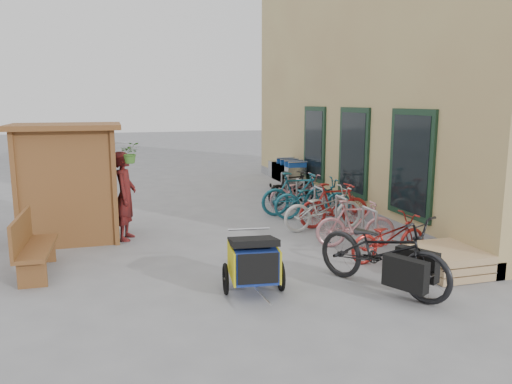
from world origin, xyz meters
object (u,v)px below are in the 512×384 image
object	(u,v)px
kiosk	(63,166)
bike_4	(313,199)
shopping_carts	(286,172)
bike_5	(297,194)
child_trailer	(253,260)
pallet_stack	(447,260)
bike_1	(356,224)
bike_2	(323,209)
cargo_bike	(383,252)
person_kiosk	(125,196)
bike_6	(299,191)
bike_7	(292,188)
bike_0	(389,238)
bench	(31,244)
bike_3	(334,205)

from	to	relation	value
kiosk	bike_4	bearing A→B (deg)	4.16
shopping_carts	bike_5	size ratio (longest dim) A/B	1.11
kiosk	child_trailer	xyz separation A→B (m)	(2.92, -3.79, -1.05)
pallet_stack	shopping_carts	distance (m)	8.03
bike_1	bike_4	size ratio (longest dim) A/B	0.82
bike_2	bike_1	bearing A→B (deg)	-177.97
shopping_carts	cargo_bike	bearing A→B (deg)	-99.77
person_kiosk	bike_2	xyz separation A→B (m)	(4.24, -0.47, -0.43)
kiosk	bike_4	size ratio (longest dim) A/B	1.30
bike_5	bike_6	world-z (taller)	bike_5
kiosk	shopping_carts	world-z (taller)	kiosk
bike_4	bike_7	distance (m)	1.71
bike_4	bike_5	size ratio (longest dim) A/B	1.04
bike_4	child_trailer	bearing A→B (deg)	155.95
pallet_stack	bike_7	world-z (taller)	bike_7
pallet_stack	bike_1	bearing A→B (deg)	113.82
cargo_bike	bike_2	world-z (taller)	cargo_bike
bike_7	cargo_bike	bearing A→B (deg)	156.58
bike_0	child_trailer	bearing A→B (deg)	97.25
kiosk	person_kiosk	distance (m)	1.35
pallet_stack	bike_0	xyz separation A→B (m)	(-0.60, 0.85, 0.21)
child_trailer	bike_6	world-z (taller)	bike_6
bench	bike_3	xyz separation A→B (m)	(6.18, 1.53, -0.00)
pallet_stack	bike_7	size ratio (longest dim) A/B	0.75
kiosk	bike_0	size ratio (longest dim) A/B	1.54
bike_3	bike_5	world-z (taller)	bike_5
bench	bike_4	bearing A→B (deg)	23.74
child_trailer	bike_3	bearing A→B (deg)	55.58
bench	bike_4	size ratio (longest dim) A/B	0.85
bike_0	cargo_bike	bearing A→B (deg)	137.41
pallet_stack	bike_7	xyz separation A→B (m)	(-0.55, 5.98, 0.27)
bike_3	bike_4	bearing A→B (deg)	7.73
shopping_carts	bike_0	bearing A→B (deg)	-94.80
pallet_stack	bike_7	bearing A→B (deg)	95.27
kiosk	bike_0	distance (m)	6.53
person_kiosk	bike_0	bearing A→B (deg)	-106.97
person_kiosk	bench	bearing A→B (deg)	153.58
child_trailer	person_kiosk	world-z (taller)	person_kiosk
bike_0	bike_4	bearing A→B (deg)	-7.55
shopping_carts	bike_0	world-z (taller)	shopping_carts
child_trailer	bike_6	distance (m)	6.11
shopping_carts	bike_6	distance (m)	2.57
bike_0	bike_3	bearing A→B (deg)	-10.52
shopping_carts	bike_3	xyz separation A→B (m)	(-0.51, -4.66, -0.11)
kiosk	bike_2	distance (m)	5.56
pallet_stack	bench	world-z (taller)	bench
shopping_carts	bike_4	size ratio (longest dim) A/B	1.06
bike_7	shopping_carts	bearing A→B (deg)	-30.61
bike_6	kiosk	bearing A→B (deg)	97.01
child_trailer	bike_4	bearing A→B (deg)	63.79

